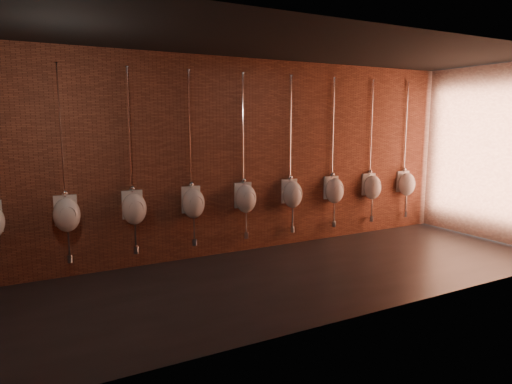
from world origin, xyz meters
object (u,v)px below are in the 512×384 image
urinal_2 (134,208)px  urinal_5 (292,194)px  urinal_8 (406,183)px  urinal_1 (67,214)px  urinal_3 (193,202)px  urinal_7 (372,186)px  urinal_6 (334,190)px  urinal_4 (246,198)px

urinal_2 → urinal_5: size_ratio=1.00×
urinal_8 → urinal_1: bearing=180.0°
urinal_5 → urinal_3: bearing=180.0°
urinal_1 → urinal_7: bearing=0.0°
urinal_5 → urinal_6: same height
urinal_3 → urinal_4: (0.92, 0.00, 0.00)m
urinal_1 → urinal_8: same height
urinal_4 → urinal_5: 0.92m
urinal_7 → urinal_8: same height
urinal_2 → urinal_6: bearing=0.0°
urinal_4 → urinal_7: same height
urinal_7 → urinal_1: bearing=180.0°
urinal_3 → urinal_8: same height
urinal_1 → urinal_6: same height
urinal_4 → urinal_6: (1.84, 0.00, 0.00)m
urinal_8 → urinal_3: bearing=180.0°
urinal_2 → urinal_6: 3.68m
urinal_3 → urinal_8: 4.60m
urinal_1 → urinal_2: same height
urinal_4 → urinal_3: bearing=180.0°
urinal_7 → urinal_4: bearing=180.0°
urinal_2 → urinal_3: 0.92m
urinal_2 → urinal_5: same height
urinal_1 → urinal_2: 0.92m
urinal_2 → urinal_7: 4.60m
urinal_3 → urinal_2: bearing=180.0°
urinal_6 → urinal_2: bearing=180.0°
urinal_6 → urinal_7: 0.92m
urinal_1 → urinal_6: 4.60m
urinal_1 → urinal_5: bearing=0.0°
urinal_4 → urinal_8: bearing=0.0°
urinal_1 → urinal_8: size_ratio=1.00×
urinal_8 → urinal_4: bearing=180.0°
urinal_6 → urinal_3: bearing=180.0°
urinal_7 → urinal_6: bearing=180.0°
urinal_1 → urinal_2: size_ratio=1.00×
urinal_1 → urinal_8: (6.44, 0.00, 0.00)m
urinal_5 → urinal_6: size_ratio=1.00×
urinal_1 → urinal_6: size_ratio=1.00×
urinal_6 → urinal_4: bearing=180.0°
urinal_8 → urinal_5: bearing=180.0°
urinal_1 → urinal_3: 1.84m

